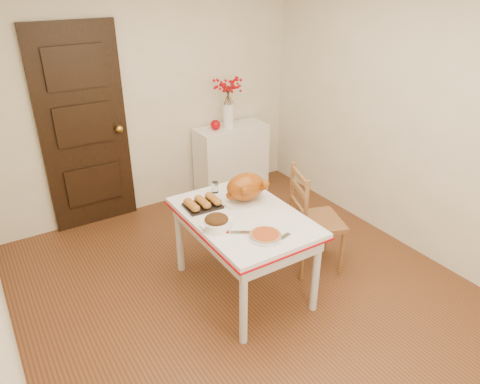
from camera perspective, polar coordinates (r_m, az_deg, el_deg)
floor at (r=3.88m, az=1.44°, el=-13.18°), size 3.50×4.00×0.00m
wall_back at (r=4.92m, az=-11.65°, el=11.62°), size 3.50×0.00×2.50m
wall_right at (r=4.39m, az=21.24°, el=8.54°), size 0.00×4.00×2.50m
door_back at (r=4.77m, az=-19.14°, el=7.42°), size 0.85×0.06×2.06m
sideboard at (r=5.37m, az=-1.10°, el=4.04°), size 0.84×0.37×0.84m
kitchen_table at (r=3.76m, az=0.41°, el=-7.69°), size 0.83×1.21×0.72m
chair_oak at (r=4.04m, az=9.71°, el=-3.41°), size 0.55×0.55×0.97m
berry_vase at (r=5.13m, az=-1.51°, el=11.16°), size 0.29×0.29×0.56m
apple at (r=5.11m, az=-3.13°, el=8.48°), size 0.11×0.11×0.11m
turkey_platter at (r=3.71m, az=0.71°, el=0.49°), size 0.45×0.40×0.25m
pumpkin_pie at (r=3.27m, az=3.26°, el=-5.48°), size 0.25×0.25×0.05m
stuffing_dish at (r=3.37m, az=-2.99°, el=-3.84°), size 0.27×0.22×0.10m
rolls_tray at (r=3.68m, az=-4.77°, el=-1.36°), size 0.30×0.24×0.08m
pie_server at (r=3.28m, az=5.25°, el=-5.85°), size 0.20×0.10×0.01m
carving_knife at (r=3.33m, az=-0.77°, el=-5.09°), size 0.26×0.20×0.01m
drinking_glass at (r=3.90m, az=-3.18°, el=0.60°), size 0.06×0.06×0.10m
shaker_pair at (r=4.06m, az=0.41°, el=1.74°), size 0.11×0.06×0.10m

